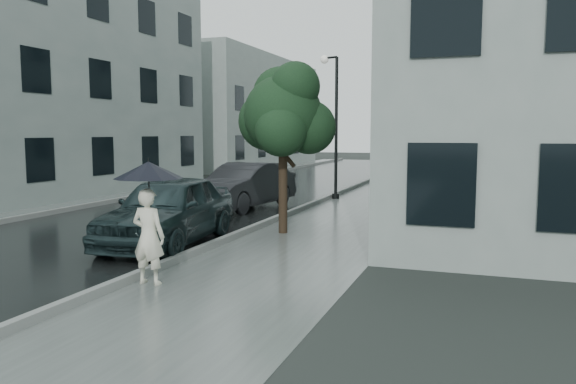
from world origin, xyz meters
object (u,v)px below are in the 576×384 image
at_px(car_near, 169,210).
at_px(car_far, 245,186).
at_px(street_tree, 284,114).
at_px(pedestrian, 149,236).
at_px(lamp_post, 333,117).

xyz_separation_m(car_near, car_far, (-0.80, 6.05, -0.03)).
xyz_separation_m(street_tree, car_near, (-1.96, -2.26, -2.20)).
xyz_separation_m(pedestrian, car_far, (-2.30, 9.13, -0.05)).
bearing_deg(lamp_post, pedestrian, -71.78).
bearing_deg(car_far, lamp_post, 69.11).
height_order(pedestrian, car_near, pedestrian).
xyz_separation_m(lamp_post, car_near, (-1.22, -9.79, -2.31)).
height_order(street_tree, car_near, street_tree).
bearing_deg(pedestrian, lamp_post, -87.74).
bearing_deg(lamp_post, car_far, -101.38).
bearing_deg(car_near, lamp_post, 76.82).
height_order(pedestrian, street_tree, street_tree).
relative_size(car_near, car_far, 1.00).
distance_m(lamp_post, car_far, 4.85).
relative_size(street_tree, car_near, 0.92).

